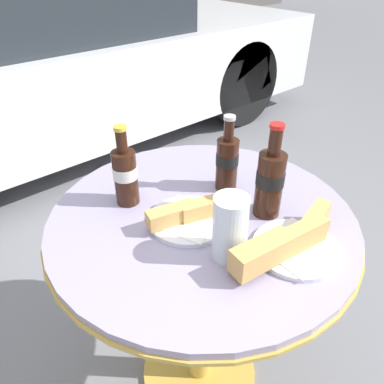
{
  "coord_description": "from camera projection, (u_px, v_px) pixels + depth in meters",
  "views": [
    {
      "loc": [
        -0.53,
        -0.57,
        1.32
      ],
      "look_at": [
        0.0,
        0.04,
        0.78
      ],
      "focal_mm": 35.0,
      "sensor_mm": 36.0,
      "label": 1
    }
  ],
  "objects": [
    {
      "name": "ground_plane",
      "position": [
        199.0,
        371.0,
        1.38
      ],
      "size": [
        30.0,
        30.0,
        0.0
      ],
      "primitive_type": "plane",
      "color": "slate"
    },
    {
      "name": "lunch_plate_far",
      "position": [
        291.0,
        243.0,
        0.84
      ],
      "size": [
        0.33,
        0.2,
        0.07
      ],
      "color": "white",
      "rests_on": "bistro_table"
    },
    {
      "name": "cola_bottle_center",
      "position": [
        227.0,
        161.0,
        1.03
      ],
      "size": [
        0.06,
        0.06,
        0.22
      ],
      "color": "#33190F",
      "rests_on": "bistro_table"
    },
    {
      "name": "lunch_plate_near",
      "position": [
        189.0,
        216.0,
        0.94
      ],
      "size": [
        0.22,
        0.2,
        0.06
      ],
      "color": "white",
      "rests_on": "bistro_table"
    },
    {
      "name": "parked_car",
      "position": [
        46.0,
        61.0,
        2.72
      ],
      "size": [
        4.04,
        1.68,
        1.22
      ],
      "color": "silver",
      "rests_on": "ground_plane"
    },
    {
      "name": "cola_bottle_left",
      "position": [
        125.0,
        174.0,
        0.97
      ],
      "size": [
        0.06,
        0.06,
        0.22
      ],
      "color": "#33190F",
      "rests_on": "bistro_table"
    },
    {
      "name": "bistro_table",
      "position": [
        201.0,
        259.0,
        1.06
      ],
      "size": [
        0.81,
        0.81,
        0.73
      ],
      "color": "gold",
      "rests_on": "ground_plane"
    },
    {
      "name": "cola_bottle_right",
      "position": [
        270.0,
        181.0,
        0.93
      ],
      "size": [
        0.07,
        0.07,
        0.25
      ],
      "color": "#33190F",
      "rests_on": "bistro_table"
    },
    {
      "name": "drinking_glass",
      "position": [
        230.0,
        230.0,
        0.81
      ],
      "size": [
        0.08,
        0.08,
        0.16
      ],
      "color": "black",
      "rests_on": "bistro_table"
    }
  ]
}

